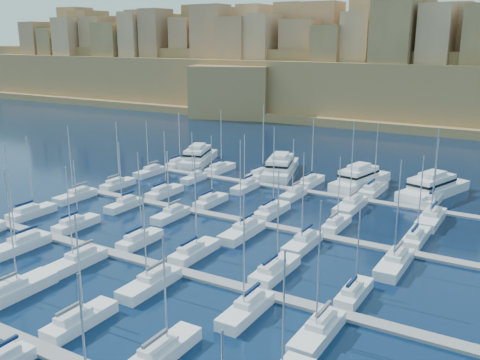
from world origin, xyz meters
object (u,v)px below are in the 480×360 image
Objects in this scene: sailboat_4 at (164,351)px; motor_yacht_a at (198,157)px; sailboat_2 at (13,291)px; motor_yacht_b at (281,167)px; motor_yacht_d at (433,187)px; motor_yacht_c at (360,179)px.

sailboat_4 is 83.67m from motor_yacht_a.
sailboat_2 is 72.83m from motor_yacht_a.
motor_yacht_b and motor_yacht_d have the same top height.
motor_yacht_b and motor_yacht_c have the same top height.
motor_yacht_d is (34.91, 70.34, 0.95)m from sailboat_2.
sailboat_4 reaches higher than motor_yacht_a.
motor_yacht_b is (22.45, 0.86, 0.00)m from motor_yacht_a.
sailboat_2 is 78.53m from motor_yacht_d.
motor_yacht_b is at bearing 107.60° from sailboat_4.
motor_yacht_d is (56.17, 0.69, 0.00)m from motor_yacht_a.
motor_yacht_a is 56.17m from motor_yacht_d.
motor_yacht_a is at bearing 179.74° from motor_yacht_c.
sailboat_2 is 70.52m from motor_yacht_b.
sailboat_4 is at bearing -87.09° from motor_yacht_c.
sailboat_4 reaches higher than motor_yacht_b.
sailboat_4 is 70.39m from motor_yacht_c.
sailboat_2 reaches higher than motor_yacht_d.
sailboat_4 is at bearing -98.86° from motor_yacht_d.
motor_yacht_d is (33.72, -0.17, 0.00)m from motor_yacht_b.
sailboat_2 reaches higher than sailboat_4.
sailboat_4 is 0.71× the size of motor_yacht_a.
motor_yacht_b is 1.02× the size of motor_yacht_d.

